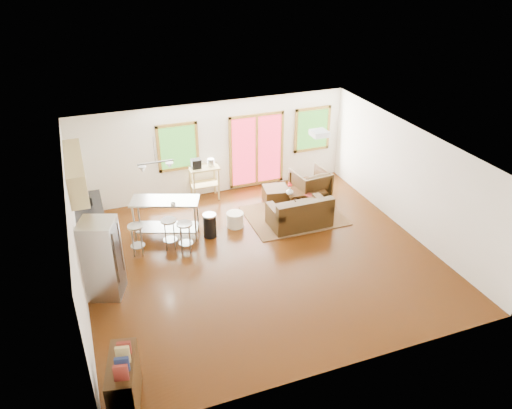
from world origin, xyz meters
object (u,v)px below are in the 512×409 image
object	(u,v)px
refrigerator	(102,259)
kitchen_cart	(203,171)
island	(166,212)
rug	(294,216)
armchair	(310,183)
ottoman	(276,195)
coffee_table	(305,192)
loveseat	(300,214)

from	to	relation	value
refrigerator	kitchen_cart	world-z (taller)	refrigerator
refrigerator	island	distance (m)	2.33
rug	refrigerator	xyz separation A→B (m)	(-4.82, -1.55, 0.82)
armchair	kitchen_cart	world-z (taller)	kitchen_cart
ottoman	coffee_table	bearing A→B (deg)	-26.92
loveseat	armchair	size ratio (longest dim) A/B	1.63
ottoman	armchair	bearing A→B (deg)	-6.11
armchair	refrigerator	size ratio (longest dim) A/B	0.55
rug	armchair	world-z (taller)	armchair
coffee_table	ottoman	distance (m)	0.80
loveseat	island	distance (m)	3.26
rug	island	xyz separation A→B (m)	(-3.24, 0.15, 0.67)
kitchen_cart	refrigerator	bearing A→B (deg)	-131.47
coffee_table	armchair	size ratio (longest dim) A/B	1.20
rug	kitchen_cart	world-z (taller)	kitchen_cart
refrigerator	kitchen_cart	bearing A→B (deg)	68.56
rug	island	bearing A→B (deg)	177.34
loveseat	coffee_table	distance (m)	1.18
rug	armchair	size ratio (longest dim) A/B	2.61
loveseat	island	xyz separation A→B (m)	(-3.18, 0.63, 0.37)
armchair	kitchen_cart	xyz separation A→B (m)	(-2.72, 0.98, 0.36)
refrigerator	island	world-z (taller)	refrigerator
loveseat	ottoman	xyz separation A→B (m)	(-0.08, 1.36, -0.10)
loveseat	refrigerator	distance (m)	4.90
coffee_table	island	xyz separation A→B (m)	(-3.79, -0.37, 0.32)
coffee_table	island	distance (m)	3.82
armchair	refrigerator	distance (m)	6.11
loveseat	refrigerator	size ratio (longest dim) A/B	0.90
coffee_table	island	size ratio (longest dim) A/B	0.65
loveseat	ottoman	world-z (taller)	loveseat
ottoman	refrigerator	size ratio (longest dim) A/B	0.39
refrigerator	rug	bearing A→B (deg)	37.88
coffee_table	refrigerator	world-z (taller)	refrigerator
refrigerator	loveseat	bearing A→B (deg)	32.71
loveseat	refrigerator	world-z (taller)	refrigerator
refrigerator	coffee_table	bearing A→B (deg)	41.12
loveseat	kitchen_cart	bearing A→B (deg)	129.08
coffee_table	kitchen_cart	xyz separation A→B (m)	(-2.45, 1.23, 0.46)
coffee_table	armchair	distance (m)	0.38
ottoman	loveseat	bearing A→B (deg)	-86.53
armchair	kitchen_cart	bearing A→B (deg)	-26.18
rug	armchair	bearing A→B (deg)	43.34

